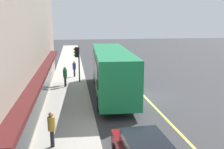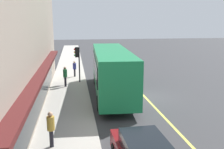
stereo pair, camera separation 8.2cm
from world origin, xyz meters
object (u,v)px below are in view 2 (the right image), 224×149
Objects in this scene: pedestrian_waiting at (65,75)px; pedestrian_near_storefront at (51,126)px; bus at (111,70)px; traffic_light at (77,56)px; pedestrian_at_corner at (75,67)px.

pedestrian_near_storefront is (-10.46, 0.33, -0.05)m from pedestrian_waiting.
bus reaches higher than traffic_light.
pedestrian_near_storefront is at bearing 154.03° from bus.
pedestrian_at_corner is 0.95× the size of pedestrian_near_storefront.
pedestrian_waiting is at bearing 168.13° from pedestrian_at_corner.
bus is 4.65m from traffic_light.
traffic_light is 1.86× the size of pedestrian_waiting.
bus is at bearing -123.25° from pedestrian_waiting.
pedestrian_at_corner is (2.37, 0.28, -1.45)m from traffic_light.
bus is 3.51× the size of traffic_light.
traffic_light reaches higher than pedestrian_waiting.
traffic_light is at bearing -36.04° from pedestrian_waiting.
bus is at bearing -146.83° from traffic_light.
pedestrian_waiting is at bearing 56.75° from bus.
bus reaches higher than pedestrian_at_corner.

